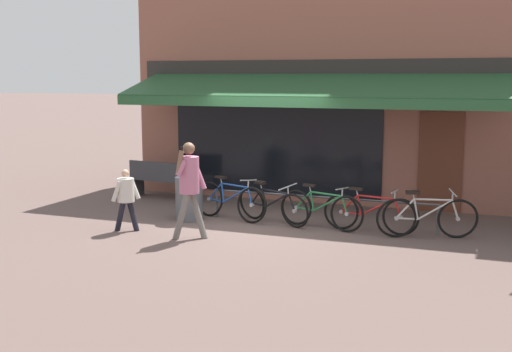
{
  "coord_description": "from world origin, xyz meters",
  "views": [
    {
      "loc": [
        4.36,
        -10.93,
        2.81
      ],
      "look_at": [
        0.32,
        -0.32,
        1.05
      ],
      "focal_mm": 45.0,
      "sensor_mm": 36.0,
      "label": 1
    }
  ],
  "objects_px": {
    "park_bench": "(161,179)",
    "bicycle_silver": "(427,217)",
    "pedestrian_child": "(126,194)",
    "bicycle_black": "(272,205)",
    "bicycle_red": "(370,213)",
    "litter_bin": "(189,196)",
    "bicycle_green": "(321,209)",
    "bicycle_blue": "(230,201)",
    "pedestrian_adult": "(189,180)"
  },
  "relations": [
    {
      "from": "bicycle_green",
      "to": "bicycle_silver",
      "type": "xyz_separation_m",
      "value": [
        1.94,
        -0.08,
        0.02
      ]
    },
    {
      "from": "bicycle_red",
      "to": "pedestrian_child",
      "type": "xyz_separation_m",
      "value": [
        -4.21,
        -1.49,
        0.32
      ]
    },
    {
      "from": "bicycle_blue",
      "to": "park_bench",
      "type": "xyz_separation_m",
      "value": [
        -2.36,
        1.46,
        0.08
      ]
    },
    {
      "from": "bicycle_silver",
      "to": "pedestrian_child",
      "type": "xyz_separation_m",
      "value": [
        -5.22,
        -1.4,
        0.31
      ]
    },
    {
      "from": "bicycle_green",
      "to": "pedestrian_adult",
      "type": "xyz_separation_m",
      "value": [
        -1.94,
        -1.58,
        0.68
      ]
    },
    {
      "from": "pedestrian_adult",
      "to": "pedestrian_child",
      "type": "distance_m",
      "value": 1.4
    },
    {
      "from": "bicycle_silver",
      "to": "park_bench",
      "type": "xyz_separation_m",
      "value": [
        -6.18,
        1.63,
        0.08
      ]
    },
    {
      "from": "bicycle_black",
      "to": "bicycle_silver",
      "type": "height_order",
      "value": "bicycle_silver"
    },
    {
      "from": "pedestrian_adult",
      "to": "pedestrian_child",
      "type": "height_order",
      "value": "pedestrian_adult"
    },
    {
      "from": "bicycle_green",
      "to": "litter_bin",
      "type": "height_order",
      "value": "litter_bin"
    },
    {
      "from": "bicycle_green",
      "to": "bicycle_red",
      "type": "distance_m",
      "value": 0.92
    },
    {
      "from": "bicycle_red",
      "to": "bicycle_silver",
      "type": "xyz_separation_m",
      "value": [
        1.01,
        -0.09,
        0.02
      ]
    },
    {
      "from": "bicycle_silver",
      "to": "pedestrian_child",
      "type": "bearing_deg",
      "value": 176.79
    },
    {
      "from": "park_bench",
      "to": "bicycle_red",
      "type": "bearing_deg",
      "value": -9.95
    },
    {
      "from": "bicycle_blue",
      "to": "bicycle_silver",
      "type": "height_order",
      "value": "same"
    },
    {
      "from": "bicycle_green",
      "to": "bicycle_red",
      "type": "relative_size",
      "value": 0.97
    },
    {
      "from": "litter_bin",
      "to": "park_bench",
      "type": "xyz_separation_m",
      "value": [
        -1.63,
        1.81,
        -0.02
      ]
    },
    {
      "from": "bicycle_red",
      "to": "bicycle_black",
      "type": "bearing_deg",
      "value": -176.37
    },
    {
      "from": "bicycle_green",
      "to": "litter_bin",
      "type": "relative_size",
      "value": 1.77
    },
    {
      "from": "bicycle_black",
      "to": "pedestrian_child",
      "type": "bearing_deg",
      "value": -124.01
    },
    {
      "from": "bicycle_blue",
      "to": "bicycle_red",
      "type": "xyz_separation_m",
      "value": [
        2.81,
        -0.08,
        -0.02
      ]
    },
    {
      "from": "bicycle_red",
      "to": "park_bench",
      "type": "xyz_separation_m",
      "value": [
        -5.17,
        1.54,
        0.1
      ]
    },
    {
      "from": "litter_bin",
      "to": "pedestrian_child",
      "type": "bearing_deg",
      "value": -118.65
    },
    {
      "from": "bicycle_silver",
      "to": "bicycle_green",
      "type": "bearing_deg",
      "value": 159.38
    },
    {
      "from": "pedestrian_child",
      "to": "litter_bin",
      "type": "height_order",
      "value": "pedestrian_child"
    },
    {
      "from": "pedestrian_child",
      "to": "bicycle_red",
      "type": "bearing_deg",
      "value": -152.61
    },
    {
      "from": "pedestrian_adult",
      "to": "bicycle_green",
      "type": "bearing_deg",
      "value": -144.35
    },
    {
      "from": "bicycle_green",
      "to": "pedestrian_child",
      "type": "bearing_deg",
      "value": -142.22
    },
    {
      "from": "bicycle_blue",
      "to": "bicycle_silver",
      "type": "bearing_deg",
      "value": 12.94
    },
    {
      "from": "litter_bin",
      "to": "park_bench",
      "type": "bearing_deg",
      "value": 131.99
    },
    {
      "from": "park_bench",
      "to": "bicycle_silver",
      "type": "bearing_deg",
      "value": -8.13
    },
    {
      "from": "bicycle_silver",
      "to": "pedestrian_child",
      "type": "relative_size",
      "value": 1.49
    },
    {
      "from": "bicycle_blue",
      "to": "litter_bin",
      "type": "distance_m",
      "value": 0.81
    },
    {
      "from": "bicycle_black",
      "to": "pedestrian_child",
      "type": "height_order",
      "value": "pedestrian_child"
    },
    {
      "from": "bicycle_black",
      "to": "bicycle_red",
      "type": "xyz_separation_m",
      "value": [
        1.9,
        -0.03,
        0.0
      ]
    },
    {
      "from": "pedestrian_adult",
      "to": "park_bench",
      "type": "relative_size",
      "value": 1.04
    },
    {
      "from": "bicycle_black",
      "to": "park_bench",
      "type": "bearing_deg",
      "value": 177.83
    },
    {
      "from": "pedestrian_child",
      "to": "park_bench",
      "type": "xyz_separation_m",
      "value": [
        -0.96,
        3.03,
        -0.22
      ]
    },
    {
      "from": "pedestrian_child",
      "to": "bicycle_silver",
      "type": "bearing_deg",
      "value": -157.1
    },
    {
      "from": "litter_bin",
      "to": "park_bench",
      "type": "relative_size",
      "value": 0.59
    },
    {
      "from": "pedestrian_child",
      "to": "park_bench",
      "type": "bearing_deg",
      "value": -64.54
    },
    {
      "from": "bicycle_blue",
      "to": "pedestrian_child",
      "type": "height_order",
      "value": "pedestrian_child"
    },
    {
      "from": "bicycle_blue",
      "to": "bicycle_green",
      "type": "height_order",
      "value": "bicycle_blue"
    },
    {
      "from": "litter_bin",
      "to": "bicycle_green",
      "type": "bearing_deg",
      "value": 5.62
    },
    {
      "from": "bicycle_blue",
      "to": "bicycle_green",
      "type": "bearing_deg",
      "value": 12.81
    },
    {
      "from": "pedestrian_child",
      "to": "bicycle_blue",
      "type": "bearing_deg",
      "value": -123.81
    },
    {
      "from": "pedestrian_adult",
      "to": "pedestrian_child",
      "type": "bearing_deg",
      "value": -8.08
    },
    {
      "from": "litter_bin",
      "to": "bicycle_black",
      "type": "bearing_deg",
      "value": 10.12
    },
    {
      "from": "pedestrian_child",
      "to": "park_bench",
      "type": "relative_size",
      "value": 0.71
    },
    {
      "from": "pedestrian_adult",
      "to": "park_bench",
      "type": "bearing_deg",
      "value": -57.29
    }
  ]
}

